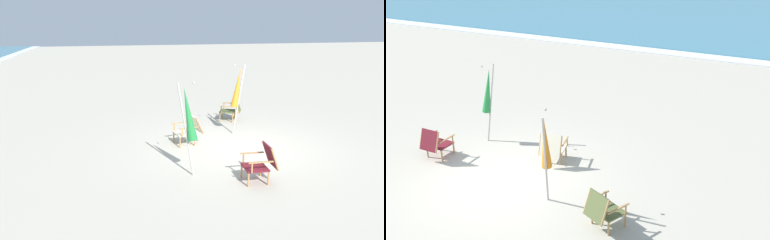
# 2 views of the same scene
# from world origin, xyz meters

# --- Properties ---
(ground_plane) EXTENTS (80.00, 80.00, 0.00)m
(ground_plane) POSITION_xyz_m (0.00, 0.00, 0.00)
(ground_plane) COLOR #B7AF9E
(beach_chair_back_left) EXTENTS (0.61, 0.69, 0.82)m
(beach_chair_back_left) POSITION_xyz_m (-2.02, 0.27, 0.43)
(beach_chair_back_left) COLOR maroon
(beach_chair_back_left) RESTS_ON ground
(beach_chair_far_center) EXTENTS (0.81, 0.87, 0.81)m
(beach_chair_far_center) POSITION_xyz_m (2.79, -0.59, 0.43)
(beach_chair_far_center) COLOR #515B33
(beach_chair_far_center) RESTS_ON ground
(beach_chair_mid_center) EXTENTS (0.72, 0.83, 0.80)m
(beach_chair_mid_center) POSITION_xyz_m (0.71, 1.29, 0.43)
(beach_chair_mid_center) COLOR beige
(beach_chair_mid_center) RESTS_ON ground
(umbrella_furled_green) EXTENTS (0.36, 0.47, 2.10)m
(umbrella_furled_green) POSITION_xyz_m (-1.41, 1.73, 1.38)
(umbrella_furled_green) COLOR #B7B2A8
(umbrella_furled_green) RESTS_ON ground
(umbrella_furled_orange) EXTENTS (0.36, 0.51, 2.10)m
(umbrella_furled_orange) POSITION_xyz_m (1.42, -0.30, 1.37)
(umbrella_furled_orange) COLOR #B7B2A8
(umbrella_furled_orange) RESTS_ON ground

